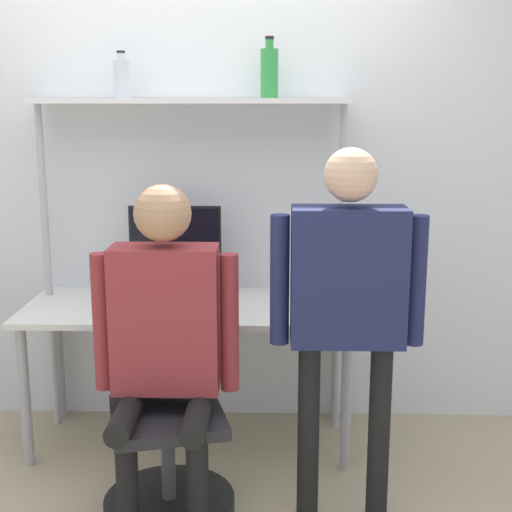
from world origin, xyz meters
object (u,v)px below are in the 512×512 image
object	(u,v)px
monitor	(175,247)
cell_phone	(227,310)
laptop	(172,295)
person_standing	(348,291)
person_seated	(165,326)
office_chair	(167,447)
bottle_clear	(122,78)
bottle_green	(269,72)

from	to	relation	value
monitor	cell_phone	world-z (taller)	monitor
laptop	person_standing	distance (m)	1.02
monitor	person_seated	distance (m)	0.84
office_chair	person_standing	distance (m)	1.03
person_seated	laptop	bearing A→B (deg)	94.93
laptop	person_seated	xyz separation A→B (m)	(0.05, -0.59, 0.03)
laptop	bottle_clear	bearing A→B (deg)	136.76
cell_phone	monitor	bearing A→B (deg)	135.50
laptop	bottle_clear	xyz separation A→B (m)	(-0.26, 0.24, 1.04)
person_seated	bottle_green	distance (m)	1.39
cell_phone	person_seated	size ratio (longest dim) A/B	0.11
monitor	person_standing	xyz separation A→B (m)	(0.80, -0.85, -0.00)
monitor	laptop	xyz separation A→B (m)	(0.01, -0.23, -0.19)
monitor	cell_phone	distance (m)	0.47
monitor	cell_phone	bearing A→B (deg)	-44.50
monitor	office_chair	size ratio (longest dim) A/B	0.52
office_chair	bottle_green	distance (m)	1.83
monitor	person_seated	bearing A→B (deg)	-85.66
monitor	laptop	size ratio (longest dim) A/B	1.64
laptop	cell_phone	size ratio (longest dim) A/B	1.93
monitor	office_chair	bearing A→B (deg)	-86.20
bottle_clear	monitor	bearing A→B (deg)	-2.70
laptop	office_chair	size ratio (longest dim) A/B	0.32
office_chair	laptop	bearing A→B (deg)	94.21
cell_phone	person_standing	world-z (taller)	person_standing
cell_phone	person_seated	bearing A→B (deg)	-112.01
cell_phone	bottle_green	size ratio (longest dim) A/B	0.51
cell_phone	bottle_green	distance (m)	1.18
cell_phone	bottle_clear	distance (m)	1.26
person_seated	person_standing	size ratio (longest dim) A/B	0.90
person_standing	bottle_green	size ratio (longest dim) A/B	5.28
bottle_green	bottle_clear	xyz separation A→B (m)	(-0.73, -0.00, -0.03)
monitor	laptop	distance (m)	0.30
person_seated	bottle_clear	world-z (taller)	bottle_clear
cell_phone	office_chair	bearing A→B (deg)	-114.62
person_standing	cell_phone	bearing A→B (deg)	131.80
office_chair	bottle_clear	xyz separation A→B (m)	(-0.30, 0.79, 1.56)
person_standing	person_seated	bearing A→B (deg)	177.57
monitor	office_chair	xyz separation A→B (m)	(0.05, -0.78, -0.71)
laptop	person_standing	bearing A→B (deg)	-38.44
bottle_green	bottle_clear	size ratio (longest dim) A/B	1.29
laptop	person_seated	distance (m)	0.60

